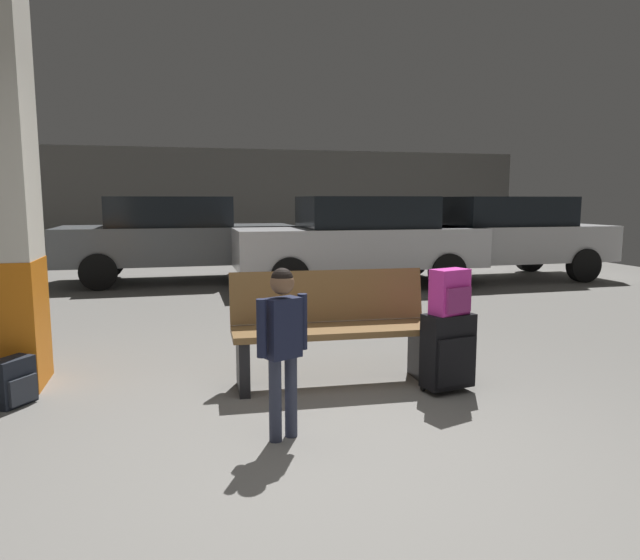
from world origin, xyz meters
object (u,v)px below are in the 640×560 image
(backpack_bright, at_px, (450,292))
(child, at_px, (282,335))
(suitcase, at_px, (448,351))
(backpack_dark_floor, at_px, (14,382))
(parked_car_side, at_px, (497,235))
(parked_car_far, at_px, (177,236))
(bench, at_px, (333,328))
(parked_car_near, at_px, (358,239))

(backpack_bright, xyz_separation_m, child, (-1.38, -0.55, -0.12))
(suitcase, distance_m, backpack_dark_floor, 3.17)
(parked_car_side, bearing_deg, parked_car_far, 168.78)
(parked_car_side, distance_m, parked_car_far, 5.85)
(backpack_bright, height_order, parked_car_side, parked_car_side)
(bench, relative_size, parked_car_side, 0.39)
(parked_car_far, bearing_deg, suitcase, -74.25)
(backpack_bright, relative_size, parked_car_side, 0.08)
(child, bearing_deg, parked_car_near, 67.94)
(backpack_dark_floor, xyz_separation_m, parked_car_near, (4.18, 4.94, 0.64))
(parked_car_side, height_order, parked_car_far, same)
(backpack_dark_floor, bearing_deg, bench, -1.20)
(bench, distance_m, backpack_bright, 0.97)
(suitcase, bearing_deg, backpack_dark_floor, 170.82)
(suitcase, bearing_deg, bench, 149.79)
(backpack_bright, height_order, child, child)
(backpack_dark_floor, relative_size, parked_car_near, 0.08)
(backpack_bright, bearing_deg, suitcase, 165.73)
(parked_car_far, bearing_deg, parked_car_side, -11.22)
(suitcase, bearing_deg, parked_car_far, 105.75)
(backpack_dark_floor, bearing_deg, backpack_bright, -9.18)
(bench, height_order, child, child)
(suitcase, bearing_deg, parked_car_side, 56.07)
(parked_car_side, relative_size, parked_car_far, 1.00)
(parked_car_side, xyz_separation_m, parked_car_far, (-5.74, 1.14, 0.00))
(child, bearing_deg, backpack_dark_floor, 148.87)
(bench, height_order, parked_car_near, parked_car_near)
(backpack_bright, bearing_deg, parked_car_far, 105.75)
(suitcase, height_order, backpack_dark_floor, suitcase)
(bench, height_order, suitcase, bench)
(parked_car_near, height_order, parked_car_far, same)
(backpack_bright, xyz_separation_m, backpack_dark_floor, (-3.13, 0.51, -0.60))
(backpack_dark_floor, distance_m, parked_car_near, 6.51)
(backpack_bright, relative_size, backpack_dark_floor, 1.00)
(backpack_dark_floor, relative_size, parked_car_far, 0.08)
(child, xyz_separation_m, parked_car_near, (2.43, 6.00, 0.15))
(backpack_bright, distance_m, child, 1.49)
(suitcase, height_order, child, child)
(bench, relative_size, suitcase, 2.69)
(bench, xyz_separation_m, backpack_bright, (0.78, -0.46, 0.33))
(parked_car_near, bearing_deg, child, -112.06)
(bench, bearing_deg, child, -120.47)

